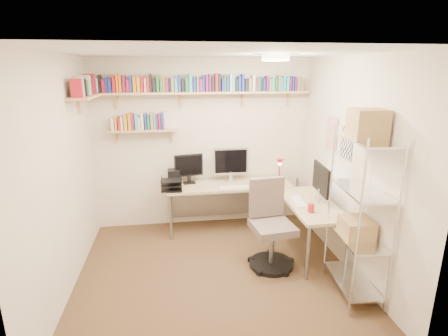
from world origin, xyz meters
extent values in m
plane|color=#3F2A1B|center=(0.00, 0.00, 0.00)|extent=(3.20, 3.20, 0.00)
cube|color=beige|center=(0.00, 1.50, 1.25)|extent=(3.20, 0.04, 2.50)
cube|color=beige|center=(-1.60, 0.00, 1.25)|extent=(0.04, 3.00, 2.50)
cube|color=beige|center=(1.60, 0.00, 1.25)|extent=(0.04, 3.00, 2.50)
cube|color=beige|center=(0.00, -1.50, 1.25)|extent=(3.20, 0.04, 2.50)
cube|color=white|center=(0.00, 0.00, 2.50)|extent=(3.20, 3.00, 0.04)
cube|color=white|center=(1.59, 0.55, 1.55)|extent=(0.01, 0.30, 0.42)
cube|color=white|center=(1.59, 0.15, 1.50)|extent=(0.01, 0.28, 0.38)
cylinder|color=#FFEAC6|center=(0.70, 0.20, 2.46)|extent=(0.30, 0.30, 0.06)
cube|color=tan|center=(0.00, 1.38, 2.02)|extent=(3.05, 0.25, 0.03)
cube|color=tan|center=(-1.48, 0.95, 2.02)|extent=(0.25, 1.00, 0.03)
cube|color=tan|center=(-0.85, 1.40, 1.50)|extent=(0.95, 0.20, 0.02)
cube|color=tan|center=(-1.20, 1.44, 1.95)|extent=(0.03, 0.20, 0.20)
cube|color=tan|center=(-0.30, 1.44, 1.95)|extent=(0.03, 0.20, 0.20)
cube|color=tan|center=(0.60, 1.44, 1.95)|extent=(0.03, 0.20, 0.20)
cube|color=tan|center=(1.30, 1.44, 1.95)|extent=(0.03, 0.20, 0.20)
cube|color=navy|center=(-1.46, 1.38, 2.12)|extent=(0.04, 0.13, 0.17)
cube|color=beige|center=(-1.41, 1.38, 2.13)|extent=(0.03, 0.12, 0.18)
cube|color=black|center=(-1.37, 1.38, 2.15)|extent=(0.03, 0.11, 0.24)
cube|color=#B51824|center=(-1.33, 1.38, 2.12)|extent=(0.04, 0.12, 0.17)
cube|color=navy|center=(-1.29, 1.38, 2.13)|extent=(0.03, 0.13, 0.20)
cube|color=navy|center=(-1.25, 1.38, 2.13)|extent=(0.04, 0.11, 0.19)
cube|color=#B51824|center=(-1.19, 1.38, 2.14)|extent=(0.04, 0.14, 0.22)
cube|color=orange|center=(-1.15, 1.38, 2.16)|extent=(0.03, 0.14, 0.25)
cube|color=orange|center=(-1.11, 1.38, 2.15)|extent=(0.03, 0.12, 0.23)
cube|color=#6C1C56|center=(-1.06, 1.38, 2.15)|extent=(0.04, 0.11, 0.23)
cube|color=#B51824|center=(-1.01, 1.38, 2.12)|extent=(0.04, 0.14, 0.17)
cube|color=navy|center=(-0.97, 1.38, 2.15)|extent=(0.04, 0.13, 0.22)
cube|color=orange|center=(-0.92, 1.38, 2.14)|extent=(0.04, 0.15, 0.21)
cube|color=#BF8E23|center=(-0.87, 1.38, 2.13)|extent=(0.04, 0.12, 0.20)
cube|color=#B51824|center=(-0.82, 1.38, 2.14)|extent=(0.03, 0.13, 0.21)
cube|color=beige|center=(-0.78, 1.38, 2.13)|extent=(0.03, 0.11, 0.18)
cube|color=#B51824|center=(-0.74, 1.38, 2.14)|extent=(0.04, 0.14, 0.20)
cube|color=black|center=(-0.71, 1.38, 2.16)|extent=(0.03, 0.14, 0.25)
cube|color=black|center=(-0.66, 1.38, 2.13)|extent=(0.04, 0.12, 0.18)
cube|color=#246E35|center=(-0.61, 1.38, 2.15)|extent=(0.03, 0.14, 0.23)
cube|color=#246E35|center=(-0.57, 1.38, 2.13)|extent=(0.03, 0.13, 0.19)
cube|color=orange|center=(-0.53, 1.38, 2.16)|extent=(0.02, 0.11, 0.24)
cube|color=#6C1C56|center=(-0.49, 1.38, 2.12)|extent=(0.04, 0.12, 0.18)
cube|color=black|center=(-0.45, 1.38, 2.13)|extent=(0.02, 0.13, 0.18)
cube|color=#7C725A|center=(-0.41, 1.38, 2.13)|extent=(0.04, 0.14, 0.20)
cube|color=teal|center=(-0.36, 1.38, 2.13)|extent=(0.03, 0.12, 0.19)
cube|color=navy|center=(-0.32, 1.38, 2.15)|extent=(0.04, 0.12, 0.23)
cube|color=black|center=(-0.27, 1.38, 2.12)|extent=(0.04, 0.12, 0.17)
cube|color=#246E35|center=(-0.22, 1.38, 2.13)|extent=(0.04, 0.15, 0.20)
cube|color=teal|center=(-0.16, 1.38, 2.16)|extent=(0.04, 0.14, 0.24)
cube|color=navy|center=(-0.11, 1.38, 2.14)|extent=(0.04, 0.13, 0.20)
cube|color=#7C725A|center=(-0.07, 1.38, 2.14)|extent=(0.02, 0.15, 0.21)
cube|color=#6C1C56|center=(-0.02, 1.38, 2.12)|extent=(0.04, 0.14, 0.17)
cube|color=navy|center=(0.02, 1.38, 2.15)|extent=(0.03, 0.12, 0.22)
cube|color=#6C1C56|center=(0.06, 1.38, 2.15)|extent=(0.04, 0.14, 0.23)
cube|color=#6C1C56|center=(0.10, 1.38, 2.15)|extent=(0.02, 0.15, 0.24)
cube|color=black|center=(0.15, 1.38, 2.13)|extent=(0.04, 0.14, 0.20)
cube|color=#B51824|center=(0.19, 1.38, 2.16)|extent=(0.03, 0.15, 0.25)
cube|color=black|center=(0.24, 1.38, 2.16)|extent=(0.04, 0.11, 0.24)
cube|color=navy|center=(0.29, 1.38, 2.13)|extent=(0.03, 0.12, 0.18)
cube|color=#246E35|center=(0.32, 1.38, 2.15)|extent=(0.02, 0.11, 0.23)
cube|color=navy|center=(0.36, 1.38, 2.13)|extent=(0.04, 0.12, 0.19)
cube|color=beige|center=(0.40, 1.38, 2.15)|extent=(0.03, 0.15, 0.24)
cube|color=teal|center=(0.44, 1.38, 2.15)|extent=(0.04, 0.12, 0.23)
cube|color=black|center=(0.48, 1.38, 2.12)|extent=(0.04, 0.11, 0.17)
cube|color=navy|center=(0.53, 1.38, 2.14)|extent=(0.03, 0.13, 0.21)
cube|color=navy|center=(0.57, 1.38, 2.15)|extent=(0.03, 0.14, 0.24)
cube|color=black|center=(0.62, 1.38, 2.12)|extent=(0.04, 0.14, 0.17)
cube|color=#7C725A|center=(0.68, 1.38, 2.12)|extent=(0.04, 0.15, 0.18)
cube|color=beige|center=(0.73, 1.38, 2.15)|extent=(0.04, 0.14, 0.22)
cube|color=#6C1C56|center=(0.77, 1.38, 2.13)|extent=(0.03, 0.14, 0.19)
cube|color=#246E35|center=(0.81, 1.38, 2.13)|extent=(0.03, 0.14, 0.19)
cube|color=black|center=(0.84, 1.38, 2.13)|extent=(0.04, 0.12, 0.19)
cube|color=navy|center=(0.89, 1.38, 2.12)|extent=(0.03, 0.11, 0.17)
cube|color=#6C1C56|center=(0.93, 1.38, 2.14)|extent=(0.03, 0.15, 0.21)
cube|color=#7C725A|center=(0.97, 1.38, 2.12)|extent=(0.03, 0.14, 0.17)
cube|color=teal|center=(1.01, 1.38, 2.13)|extent=(0.04, 0.13, 0.19)
cube|color=#246E35|center=(1.06, 1.38, 2.13)|extent=(0.03, 0.12, 0.18)
cube|color=#7C725A|center=(1.10, 1.38, 2.15)|extent=(0.03, 0.14, 0.22)
cube|color=teal|center=(1.14, 1.38, 2.13)|extent=(0.03, 0.13, 0.19)
cube|color=teal|center=(1.18, 1.38, 2.14)|extent=(0.03, 0.13, 0.21)
cube|color=teal|center=(1.23, 1.38, 2.13)|extent=(0.04, 0.15, 0.20)
cube|color=#6C1C56|center=(1.27, 1.38, 2.13)|extent=(0.03, 0.14, 0.20)
cube|color=navy|center=(1.31, 1.38, 2.14)|extent=(0.03, 0.13, 0.20)
cube|color=#6C1C56|center=(1.35, 1.38, 2.14)|extent=(0.03, 0.14, 0.20)
cube|color=#7C725A|center=(1.40, 1.38, 2.13)|extent=(0.04, 0.13, 0.19)
cube|color=#7C725A|center=(1.44, 1.38, 2.13)|extent=(0.03, 0.14, 0.19)
cube|color=#B51824|center=(-1.48, 0.52, 2.14)|extent=(0.12, 0.04, 0.21)
cube|color=beige|center=(-1.48, 0.56, 2.15)|extent=(0.13, 0.03, 0.22)
cube|color=#6C1C56|center=(-1.48, 0.61, 2.13)|extent=(0.11, 0.04, 0.18)
cube|color=#7C725A|center=(-1.48, 0.65, 2.14)|extent=(0.11, 0.03, 0.22)
cube|color=black|center=(-1.48, 0.69, 2.14)|extent=(0.15, 0.02, 0.20)
cube|color=orange|center=(-1.48, 0.72, 2.13)|extent=(0.11, 0.02, 0.19)
cube|color=#246E35|center=(-1.48, 0.77, 2.13)|extent=(0.14, 0.04, 0.18)
cube|color=beige|center=(-1.48, 0.82, 2.13)|extent=(0.11, 0.04, 0.19)
cube|color=#7C725A|center=(-1.48, 0.86, 2.13)|extent=(0.12, 0.04, 0.19)
cube|color=beige|center=(-1.48, 0.91, 2.15)|extent=(0.14, 0.04, 0.24)
cube|color=#246E35|center=(-1.48, 0.96, 2.13)|extent=(0.13, 0.04, 0.19)
cube|color=beige|center=(-1.48, 1.01, 2.14)|extent=(0.11, 0.04, 0.22)
cube|color=black|center=(-1.48, 1.05, 2.14)|extent=(0.11, 0.03, 0.21)
cube|color=#B51824|center=(-1.48, 1.09, 2.13)|extent=(0.13, 0.04, 0.20)
cube|color=#6C1C56|center=(-1.48, 1.15, 2.14)|extent=(0.12, 0.04, 0.21)
cube|color=#B51824|center=(-1.48, 1.19, 2.16)|extent=(0.14, 0.04, 0.25)
cube|color=black|center=(-1.48, 1.23, 2.13)|extent=(0.11, 0.03, 0.18)
cube|color=navy|center=(-1.48, 1.27, 2.13)|extent=(0.13, 0.03, 0.19)
cube|color=beige|center=(-1.48, 1.32, 2.14)|extent=(0.12, 0.04, 0.20)
cube|color=#BF8E23|center=(-1.48, 1.37, 2.14)|extent=(0.13, 0.03, 0.20)
cube|color=beige|center=(-1.26, 1.40, 1.60)|extent=(0.04, 0.13, 0.18)
cube|color=#BF8E23|center=(-1.21, 1.40, 1.61)|extent=(0.03, 0.13, 0.20)
cube|color=#B51824|center=(-1.17, 1.40, 1.60)|extent=(0.03, 0.14, 0.18)
cube|color=beige|center=(-1.13, 1.40, 1.61)|extent=(0.03, 0.14, 0.20)
cube|color=#BF8E23|center=(-1.08, 1.40, 1.62)|extent=(0.04, 0.13, 0.22)
cube|color=orange|center=(-1.03, 1.40, 1.63)|extent=(0.04, 0.14, 0.24)
cube|color=#6C1C56|center=(-0.98, 1.40, 1.63)|extent=(0.03, 0.14, 0.23)
cube|color=teal|center=(-0.94, 1.40, 1.62)|extent=(0.04, 0.12, 0.21)
cube|color=beige|center=(-0.90, 1.40, 1.60)|extent=(0.03, 0.11, 0.18)
cube|color=beige|center=(-0.85, 1.40, 1.63)|extent=(0.03, 0.15, 0.23)
cube|color=navy|center=(-0.81, 1.40, 1.63)|extent=(0.03, 0.12, 0.23)
cube|color=#246E35|center=(-0.77, 1.40, 1.61)|extent=(0.03, 0.13, 0.20)
cube|color=#7C725A|center=(-0.72, 1.40, 1.63)|extent=(0.04, 0.13, 0.24)
cube|color=teal|center=(-0.68, 1.40, 1.63)|extent=(0.02, 0.14, 0.23)
cube|color=#6C1C56|center=(-0.65, 1.40, 1.62)|extent=(0.02, 0.14, 0.21)
cube|color=#6C1C56|center=(-0.61, 1.40, 1.63)|extent=(0.03, 0.13, 0.23)
cube|color=navy|center=(-0.57, 1.40, 1.63)|extent=(0.03, 0.14, 0.24)
cube|color=tan|center=(0.35, 1.18, 0.69)|extent=(1.82, 0.57, 0.04)
cube|color=tan|center=(1.26, 0.29, 0.69)|extent=(0.57, 1.25, 0.04)
cylinder|color=gray|center=(-0.51, 0.94, 0.34)|extent=(0.04, 0.04, 0.67)
cylinder|color=gray|center=(-0.51, 1.42, 0.34)|extent=(0.04, 0.04, 0.67)
cylinder|color=gray|center=(1.50, 1.42, 0.34)|extent=(0.04, 0.04, 0.67)
cylinder|color=gray|center=(1.02, -0.29, 0.34)|extent=(0.04, 0.04, 0.67)
cylinder|color=gray|center=(1.50, -0.29, 0.34)|extent=(0.04, 0.04, 0.67)
cube|color=gray|center=(0.35, 1.43, 0.38)|extent=(1.72, 0.02, 0.53)
cube|color=silver|center=(0.40, 1.29, 1.03)|extent=(0.53, 0.03, 0.40)
cube|color=black|center=(0.40, 1.28, 1.03)|extent=(0.48, 0.00, 0.35)
cube|color=black|center=(-0.22, 1.29, 0.99)|extent=(0.42, 0.03, 0.33)
cube|color=black|center=(1.39, 0.34, 1.01)|extent=(0.03, 0.56, 0.36)
cube|color=white|center=(1.38, 0.34, 1.01)|extent=(0.00, 0.50, 0.31)
cube|color=white|center=(0.40, 1.01, 0.72)|extent=(0.40, 0.12, 0.01)
cube|color=white|center=(1.12, 0.34, 0.72)|extent=(0.12, 0.38, 0.01)
cylinder|color=#BA0F2D|center=(1.12, 1.18, 0.72)|extent=(0.10, 0.10, 0.02)
cylinder|color=#BA0F2D|center=(1.12, 1.18, 0.86)|extent=(0.02, 0.02, 0.27)
cone|color=#BA0F2D|center=(1.12, 1.18, 1.02)|extent=(0.11, 0.11, 0.09)
sphere|color=#FFBF72|center=(1.12, 1.18, 0.99)|extent=(0.05, 0.05, 0.05)
cube|color=black|center=(-0.45, 1.26, 0.82)|extent=(0.17, 0.17, 0.23)
cube|color=black|center=(-0.48, 1.01, 0.80)|extent=(0.29, 0.23, 0.19)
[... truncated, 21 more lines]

